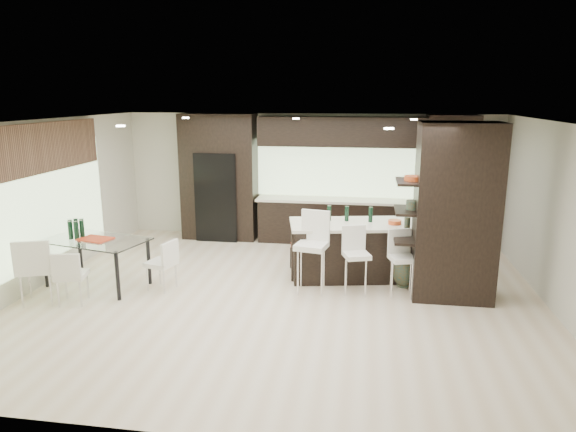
% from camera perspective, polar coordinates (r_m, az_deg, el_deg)
% --- Properties ---
extents(ground, '(8.00, 8.00, 0.00)m').
position_cam_1_polar(ground, '(8.17, -0.65, -8.84)').
color(ground, beige).
rests_on(ground, ground).
extents(back_wall, '(8.00, 0.02, 2.70)m').
position_cam_1_polar(back_wall, '(11.17, 2.29, 4.39)').
color(back_wall, beige).
rests_on(back_wall, ground).
extents(left_wall, '(0.02, 7.00, 2.70)m').
position_cam_1_polar(left_wall, '(9.29, -25.81, 1.23)').
color(left_wall, beige).
rests_on(left_wall, ground).
extents(right_wall, '(0.02, 7.00, 2.70)m').
position_cam_1_polar(right_wall, '(8.14, 28.31, -0.59)').
color(right_wall, beige).
rests_on(right_wall, ground).
extents(ceiling, '(8.00, 7.00, 0.02)m').
position_cam_1_polar(ceiling, '(7.58, -0.71, 10.43)').
color(ceiling, white).
rests_on(ceiling, ground).
extents(window_left, '(0.04, 3.20, 1.90)m').
position_cam_1_polar(window_left, '(9.43, -24.93, 1.48)').
color(window_left, '#B2D199').
rests_on(window_left, left_wall).
extents(window_back, '(3.40, 0.04, 1.20)m').
position_cam_1_polar(window_back, '(11.05, 5.38, 5.29)').
color(window_back, '#B2D199').
rests_on(window_back, back_wall).
extents(stone_accent, '(0.08, 3.00, 0.80)m').
position_cam_1_polar(stone_accent, '(9.29, -25.32, 6.91)').
color(stone_accent, brown).
rests_on(stone_accent, left_wall).
extents(ceiling_spots, '(4.00, 3.00, 0.02)m').
position_cam_1_polar(ceiling_spots, '(7.83, -0.40, 10.37)').
color(ceiling_spots, white).
rests_on(ceiling_spots, ceiling).
extents(back_cabinetry, '(6.80, 0.68, 2.70)m').
position_cam_1_polar(back_cabinetry, '(10.80, 4.73, 4.04)').
color(back_cabinetry, black).
rests_on(back_cabinetry, ground).
extents(refrigerator, '(0.90, 0.68, 1.90)m').
position_cam_1_polar(refrigerator, '(11.25, -7.62, 2.27)').
color(refrigerator, black).
rests_on(refrigerator, ground).
extents(partition_column, '(1.20, 0.80, 2.70)m').
position_cam_1_polar(partition_column, '(8.17, 18.11, 0.40)').
color(partition_column, black).
rests_on(partition_column, ground).
extents(kitchen_island, '(2.45, 1.41, 0.96)m').
position_cam_1_polar(kitchen_island, '(8.93, 7.72, -3.74)').
color(kitchen_island, black).
rests_on(kitchen_island, ground).
extents(stool_left, '(0.55, 0.55, 1.05)m').
position_cam_1_polar(stool_left, '(8.17, 2.61, -4.94)').
color(stool_left, white).
rests_on(stool_left, ground).
extents(stool_mid, '(0.48, 0.48, 0.87)m').
position_cam_1_polar(stool_mid, '(8.20, 7.58, -5.65)').
color(stool_mid, white).
rests_on(stool_mid, ground).
extents(stool_right, '(0.47, 0.47, 0.84)m').
position_cam_1_polar(stool_right, '(8.23, 12.53, -5.88)').
color(stool_right, white).
rests_on(stool_right, ground).
extents(bench, '(1.33, 0.67, 0.49)m').
position_cam_1_polar(bench, '(9.40, 4.38, -4.30)').
color(bench, black).
rests_on(bench, ground).
extents(floor_vase, '(0.43, 0.43, 1.17)m').
position_cam_1_polar(floor_vase, '(8.58, 12.93, -3.93)').
color(floor_vase, '#414D37').
rests_on(floor_vase, ground).
extents(dining_table, '(1.81, 1.28, 0.79)m').
position_cam_1_polar(dining_table, '(9.03, -20.42, -4.87)').
color(dining_table, white).
rests_on(dining_table, ground).
extents(chair_near, '(0.50, 0.50, 0.77)m').
position_cam_1_polar(chair_near, '(8.43, -22.87, -6.44)').
color(chair_near, white).
rests_on(chair_near, ground).
extents(chair_far, '(0.66, 0.66, 0.95)m').
position_cam_1_polar(chair_far, '(8.64, -26.00, -5.65)').
color(chair_far, white).
rests_on(chair_far, ground).
extents(chair_end, '(0.50, 0.50, 0.76)m').
position_cam_1_polar(chair_end, '(8.56, -13.91, -5.48)').
color(chair_end, white).
rests_on(chair_end, ground).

